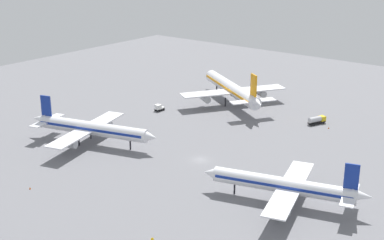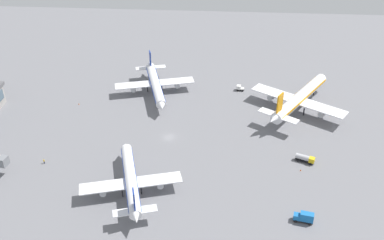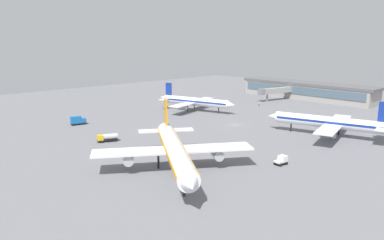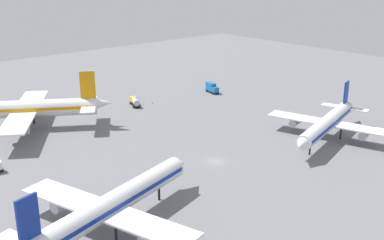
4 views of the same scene
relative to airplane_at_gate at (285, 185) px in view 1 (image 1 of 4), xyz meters
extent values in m
plane|color=slate|center=(-30.37, 8.23, -4.32)|extent=(288.00, 288.00, 0.00)
cylinder|color=white|center=(-0.42, -0.12, 0.00)|extent=(32.47, 12.35, 3.60)
cone|color=white|center=(-17.20, -4.86, 0.00)|extent=(4.39, 4.27, 3.42)
cone|color=white|center=(16.37, 4.62, 0.54)|extent=(5.11, 3.99, 2.88)
cube|color=navy|center=(-0.42, -0.12, 0.27)|extent=(31.23, 12.07, 0.65)
cube|color=white|center=(1.16, 0.33, -0.36)|extent=(13.48, 31.34, 0.32)
cylinder|color=#A5A8AD|center=(3.52, -8.05, -1.62)|extent=(4.63, 3.06, 1.98)
cylinder|color=#A5A8AD|center=(-1.21, 8.70, -1.62)|extent=(4.63, 3.06, 1.98)
cube|color=white|center=(13.75, 3.88, 0.36)|extent=(6.20, 12.76, 0.26)
cube|color=navy|center=(13.75, 3.88, 4.68)|extent=(3.13, 1.23, 5.76)
cylinder|color=black|center=(-11.44, -3.23, -3.06)|extent=(0.43, 0.43, 2.52)
cylinder|color=black|center=(2.88, -2.18, -3.06)|extent=(0.43, 0.43, 2.52)
cylinder|color=black|center=(1.32, 3.36, -3.06)|extent=(0.43, 0.43, 2.52)
cylinder|color=white|center=(-62.75, -1.36, 0.37)|extent=(35.24, 13.28, 3.90)
cone|color=white|center=(-44.52, 3.71, 0.37)|extent=(4.76, 4.62, 3.71)
cone|color=white|center=(-80.97, -6.43, 0.95)|extent=(5.54, 4.32, 3.12)
cube|color=navy|center=(-62.75, -1.36, 0.66)|extent=(33.90, 12.98, 0.70)
cube|color=white|center=(-64.46, -1.84, -0.02)|extent=(14.51, 34.01, 0.35)
cylinder|color=#A5A8AD|center=(-66.99, 7.26, -1.39)|extent=(5.02, 3.31, 2.15)
cylinder|color=#A5A8AD|center=(-61.92, -10.93, -1.39)|extent=(5.02, 3.31, 2.15)
cube|color=white|center=(-78.13, -5.64, 0.76)|extent=(6.68, 13.85, 0.28)
cube|color=navy|center=(-78.13, -5.64, 5.44)|extent=(3.40, 1.32, 6.25)
cylinder|color=black|center=(-50.78, 1.97, -2.95)|extent=(0.47, 0.47, 2.73)
cylinder|color=black|center=(-66.32, 0.89, -2.95)|extent=(0.47, 0.47, 2.73)
cylinder|color=black|center=(-64.64, -5.13, -2.95)|extent=(0.47, 0.47, 2.73)
cylinder|color=white|center=(-54.34, 58.25, 1.12)|extent=(37.10, 26.16, 4.53)
cone|color=white|center=(-72.80, 70.16, 1.12)|extent=(6.15, 6.08, 4.31)
cone|color=white|center=(-35.88, 46.33, 1.80)|extent=(6.73, 6.12, 3.63)
cube|color=orange|center=(-54.34, 58.25, 1.46)|extent=(35.76, 25.35, 0.82)
cube|color=white|center=(-52.61, 57.13, 0.67)|extent=(26.78, 36.48, 0.41)
cylinder|color=#A5A8AD|center=(-58.55, 47.92, -0.92)|extent=(5.86, 5.00, 2.49)
cylinder|color=#A5A8AD|center=(-46.66, 66.35, -0.92)|extent=(5.86, 5.00, 2.49)
cube|color=white|center=(-38.75, 48.19, 1.58)|extent=(11.60, 15.17, 0.33)
cube|color=orange|center=(-38.75, 48.19, 7.02)|extent=(3.59, 2.56, 7.26)
cylinder|color=black|center=(-66.46, 66.07, -2.73)|extent=(0.54, 0.54, 3.17)
cylinder|color=black|center=(-53.54, 53.41, -2.73)|extent=(0.54, 0.54, 3.17)
cylinder|color=black|center=(-49.60, 59.51, -2.73)|extent=(0.54, 0.54, 3.17)
cube|color=black|center=(-18.93, 55.82, -3.77)|extent=(4.11, 6.55, 0.30)
cube|color=gold|center=(-18.09, 57.91, -2.82)|extent=(2.43, 2.38, 1.60)
cube|color=#3F596B|center=(-17.79, 58.66, -2.50)|extent=(1.51, 0.67, 0.90)
cylinder|color=#B7B7BC|center=(-19.27, 54.99, -2.72)|extent=(3.35, 4.85, 1.80)
cylinder|color=black|center=(-18.99, 58.22, -3.92)|extent=(0.58, 0.85, 0.80)
cylinder|color=black|center=(-17.23, 57.51, -3.92)|extent=(0.58, 0.85, 0.80)
cylinder|color=black|center=(-20.64, 54.13, -3.92)|extent=(0.58, 0.85, 0.80)
cylinder|color=black|center=(-18.88, 53.42, -3.92)|extent=(0.58, 0.85, 0.80)
cube|color=black|center=(-68.72, 34.92, -3.77)|extent=(2.24, 3.39, 0.30)
cube|color=white|center=(-68.80, 34.22, -2.82)|extent=(2.09, 2.00, 1.60)
cube|color=#3F596B|center=(-68.89, 33.42, -2.50)|extent=(1.59, 0.26, 0.90)
cube|color=white|center=(-68.62, 35.81, -3.37)|extent=(2.04, 1.60, 0.50)
cylinder|color=black|center=(-67.90, 33.70, -3.92)|extent=(0.39, 0.83, 0.80)
cylinder|color=black|center=(-69.79, 33.91, -3.92)|extent=(0.39, 0.83, 0.80)
cylinder|color=black|center=(-67.65, 35.92, -3.92)|extent=(0.39, 0.83, 0.80)
cylinder|color=black|center=(-69.54, 36.14, -3.92)|extent=(0.39, 0.83, 0.80)
cylinder|color=yellow|center=(-11.57, -32.00, -3.17)|extent=(0.52, 0.52, 0.60)
sphere|color=tan|center=(-11.57, -32.00, -2.76)|extent=(0.22, 0.22, 0.22)
cylinder|color=yellow|center=(-11.45, -31.79, -3.17)|extent=(0.10, 0.10, 0.54)
cylinder|color=yellow|center=(-11.69, -32.20, -3.17)|extent=(0.10, 0.10, 0.54)
cone|color=#EA590C|center=(-51.53, -31.71, -4.02)|extent=(0.44, 0.44, 0.60)
cone|color=#EA590C|center=(-13.82, 53.83, -4.02)|extent=(0.44, 0.44, 0.60)
camera|label=1|loc=(52.59, -100.82, 53.08)|focal=50.79mm
camera|label=2|loc=(105.77, 26.62, 88.63)|focal=42.19mm
camera|label=3|loc=(-119.63, 113.43, 26.86)|focal=34.86mm
camera|label=4|loc=(-98.59, -61.89, 37.40)|focal=44.73mm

